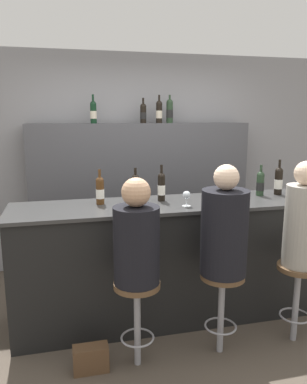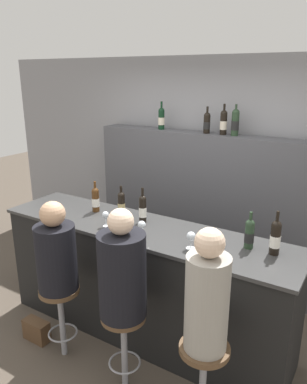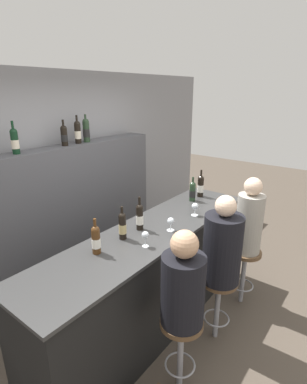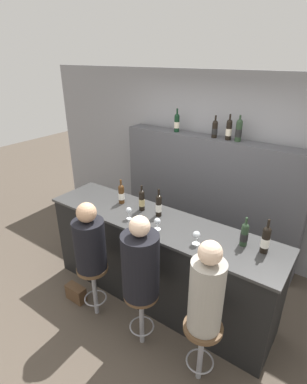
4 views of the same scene
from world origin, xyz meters
name	(u,v)px [view 4 (image 4 of 4)]	position (x,y,z in m)	size (l,w,h in m)	color
ground_plane	(142,312)	(0.00, 0.00, 0.00)	(16.00, 16.00, 0.00)	#4C4238
wall_back	(216,166)	(0.00, 1.81, 1.30)	(6.40, 0.05, 2.60)	gray
bar_counter	(157,261)	(0.00, 0.32, 0.55)	(2.81, 0.68, 1.10)	black
back_bar_cabinet	(207,197)	(0.00, 1.58, 0.88)	(2.63, 0.28, 1.77)	#4C4C51
wine_bottle_counter_0	(121,194)	(-0.61, 0.42, 1.22)	(0.07, 0.07, 0.31)	#4C2D14
wine_bottle_counter_1	(142,200)	(-0.30, 0.42, 1.23)	(0.07, 0.07, 0.31)	black
wine_bottle_counter_2	(159,205)	(-0.06, 0.42, 1.23)	(0.07, 0.07, 0.33)	black
wine_bottle_counter_3	(244,234)	(0.94, 0.42, 1.22)	(0.07, 0.07, 0.30)	#233823
wine_bottle_counter_4	(266,239)	(1.13, 0.42, 1.23)	(0.08, 0.08, 0.34)	black
wine_bottle_backbar_0	(177,123)	(-0.55, 1.58, 1.90)	(0.07, 0.07, 0.32)	black
wine_bottle_backbar_1	(215,129)	(0.03, 1.58, 1.89)	(0.07, 0.07, 0.29)	black
wine_bottle_backbar_2	(229,129)	(0.22, 1.58, 1.90)	(0.08, 0.08, 0.33)	black
wine_bottle_backbar_3	(239,130)	(0.35, 1.58, 1.91)	(0.08, 0.08, 0.33)	#233823
wine_glass_0	(129,211)	(-0.28, 0.17, 1.20)	(0.06, 0.06, 0.14)	silver
wine_glass_1	(157,222)	(0.10, 0.17, 1.19)	(0.07, 0.07, 0.13)	silver
wine_glass_2	(196,235)	(0.56, 0.17, 1.19)	(0.08, 0.08, 0.14)	silver
bar_stool_left	(93,278)	(-0.43, -0.31, 0.52)	(0.34, 0.34, 0.67)	gray
guest_seated_left	(89,241)	(-0.43, -0.31, 1.00)	(0.33, 0.33, 0.77)	black
bar_stool_middle	(141,304)	(0.24, -0.31, 0.52)	(0.34, 0.34, 0.67)	gray
guest_seated_middle	(140,263)	(0.24, -0.31, 1.03)	(0.35, 0.35, 0.84)	black
bar_stool_right	(202,338)	(0.91, -0.31, 0.52)	(0.34, 0.34, 0.67)	gray
guest_seated_right	(206,292)	(0.91, -0.31, 1.05)	(0.29, 0.29, 0.85)	gray
handbag	(76,293)	(-0.78, -0.31, 0.10)	(0.26, 0.12, 0.20)	#513823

